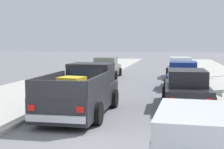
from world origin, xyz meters
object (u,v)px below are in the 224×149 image
object	(u,v)px
pickup_truck	(82,93)
car_right_mid	(106,68)
car_left_near	(180,68)
car_left_far	(187,89)
car_right_near	(183,75)

from	to	relation	value
pickup_truck	car_right_mid	world-z (taller)	pickup_truck
car_left_near	car_left_far	distance (m)	11.20
car_left_near	car_right_near	bearing A→B (deg)	-89.18
car_left_near	car_right_mid	size ratio (longest dim) A/B	1.00
pickup_truck	car_right_mid	size ratio (longest dim) A/B	1.21
pickup_truck	car_left_near	distance (m)	13.88
pickup_truck	car_left_far	size ratio (longest dim) A/B	1.21
car_left_near	car_right_mid	distance (m)	5.59
car_right_near	car_left_far	distance (m)	5.69
car_left_near	car_left_far	world-z (taller)	same
pickup_truck	car_left_far	world-z (taller)	pickup_truck
car_right_mid	car_left_far	xyz separation A→B (m)	(5.59, -10.26, 0.00)
pickup_truck	car_left_near	bearing A→B (deg)	73.99
car_right_near	car_left_near	bearing A→B (deg)	90.82
car_right_near	car_left_far	world-z (taller)	same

